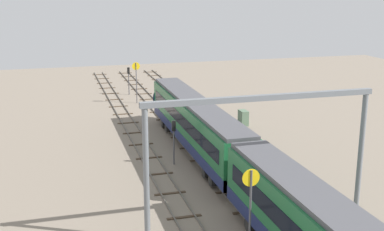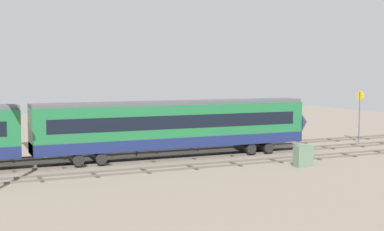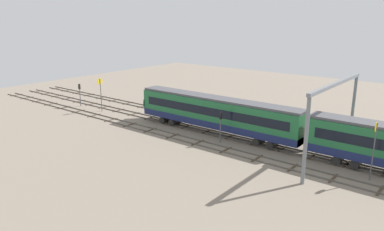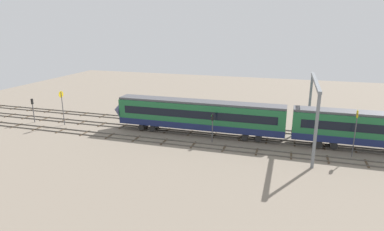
% 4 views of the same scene
% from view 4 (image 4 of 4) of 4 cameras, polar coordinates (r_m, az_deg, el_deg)
% --- Properties ---
extents(ground_plane, '(111.29, 111.29, 0.00)m').
position_cam_4_polar(ground_plane, '(47.23, 1.80, -3.33)').
color(ground_plane, gray).
extents(track_near_foreground, '(95.29, 2.40, 0.16)m').
position_cam_4_polar(track_near_foreground, '(51.38, 3.12, -1.69)').
color(track_near_foreground, '#59544C').
rests_on(track_near_foreground, ground).
extents(track_with_train, '(95.29, 2.40, 0.16)m').
position_cam_4_polar(track_with_train, '(47.20, 1.80, -3.25)').
color(track_with_train, '#59544C').
rests_on(track_with_train, ground).
extents(track_middle, '(95.29, 2.40, 0.16)m').
position_cam_4_polar(track_middle, '(43.10, 0.21, -5.11)').
color(track_middle, '#59544C').
rests_on(track_middle, ground).
extents(train, '(50.40, 3.24, 4.80)m').
position_cam_4_polar(train, '(44.96, 15.87, -1.36)').
color(train, '#1E6638').
rests_on(train, ground).
extents(overhead_gantry, '(0.40, 15.23, 8.66)m').
position_cam_4_polar(overhead_gantry, '(44.04, 20.57, 2.80)').
color(overhead_gantry, slate).
rests_on(overhead_gantry, ground).
extents(speed_sign_near_foreground, '(0.14, 1.02, 5.45)m').
position_cam_4_polar(speed_sign_near_foreground, '(54.57, -21.80, 2.09)').
color(speed_sign_near_foreground, '#4C4C51').
rests_on(speed_sign_near_foreground, ground).
extents(speed_sign_mid_trackside, '(0.14, 0.98, 5.81)m').
position_cam_4_polar(speed_sign_mid_trackside, '(42.76, 26.75, -1.76)').
color(speed_sign_mid_trackside, '#4C4C51').
rests_on(speed_sign_mid_trackside, ground).
extents(signal_light_trackside_approach, '(0.31, 0.32, 3.94)m').
position_cam_4_polar(signal_light_trackside_approach, '(43.41, 3.58, -1.44)').
color(signal_light_trackside_approach, '#4C4C51').
rests_on(signal_light_trackside_approach, ground).
extents(signal_light_trackside_departure, '(0.31, 0.32, 3.92)m').
position_cam_4_polar(signal_light_trackside_departure, '(58.28, -26.12, 1.38)').
color(signal_light_trackside_departure, '#4C4C51').
rests_on(signal_light_trackside_departure, ground).
extents(relay_cabinet, '(1.39, 0.82, 1.67)m').
position_cam_4_polar(relay_cabinet, '(56.48, -4.14, 0.71)').
color(relay_cabinet, '#597259').
rests_on(relay_cabinet, ground).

